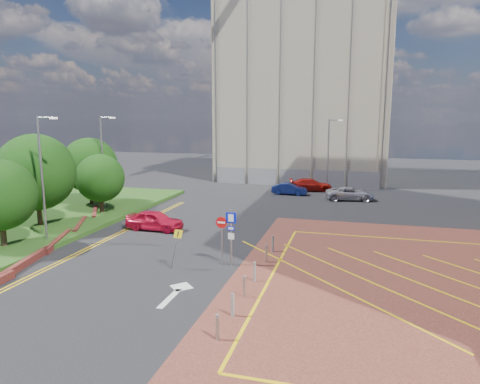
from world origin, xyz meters
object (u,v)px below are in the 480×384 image
at_px(tree_b, 36,172).
at_px(lamp_left_far, 103,158).
at_px(car_silver_back, 350,194).
at_px(warning_sign, 176,244).
at_px(car_blue_back, 290,189).
at_px(tree_d, 90,165).
at_px(sign_cluster, 228,231).
at_px(car_red_left, 155,220).
at_px(tree_c, 100,178).
at_px(lamp_back, 329,152).
at_px(lamp_left_near, 43,173).
at_px(car_red_back, 311,185).

bearing_deg(tree_b, lamp_left_far, 81.23).
bearing_deg(car_silver_back, warning_sign, 148.40).
bearing_deg(car_blue_back, tree_d, 125.21).
xyz_separation_m(tree_d, sign_cluster, (16.80, -12.02, -1.92)).
height_order(car_red_left, car_blue_back, car_red_left).
xyz_separation_m(tree_c, sign_cluster, (13.80, -9.02, -1.24)).
relative_size(tree_c, lamp_back, 0.61).
relative_size(tree_c, lamp_left_far, 0.61).
bearing_deg(tree_c, lamp_left_near, -82.31).
xyz_separation_m(lamp_left_near, car_silver_back, (19.03, 20.51, -4.00)).
bearing_deg(lamp_left_far, car_red_back, 41.71).
bearing_deg(lamp_back, car_blue_back, -133.04).
bearing_deg(sign_cluster, tree_c, 146.84).
relative_size(tree_c, sign_cluster, 1.53).
relative_size(tree_c, car_silver_back, 1.03).
distance_m(tree_d, warning_sign, 19.70).
distance_m(sign_cluster, car_red_back, 26.01).
xyz_separation_m(car_blue_back, car_silver_back, (6.30, -1.46, 0.05)).
bearing_deg(tree_c, car_blue_back, 45.32).
bearing_deg(lamp_back, tree_d, -143.91).
bearing_deg(car_red_back, lamp_back, -71.94).
distance_m(lamp_back, warning_sign, 29.19).
xyz_separation_m(lamp_left_near, warning_sign, (10.20, -2.35, -3.23)).
relative_size(tree_c, car_blue_back, 1.32).
height_order(tree_c, sign_cluster, tree_c).
relative_size(lamp_back, warning_sign, 3.55).
bearing_deg(lamp_left_far, tree_c, -65.29).
distance_m(tree_b, lamp_left_near, 4.32).
bearing_deg(car_silver_back, tree_b, 117.90).
distance_m(tree_c, car_red_left, 7.53).
height_order(sign_cluster, car_red_left, sign_cluster).
height_order(lamp_left_far, car_red_back, lamp_left_far).
height_order(tree_b, car_blue_back, tree_b).
bearing_deg(car_blue_back, lamp_left_far, 131.18).
height_order(tree_b, warning_sign, tree_b).
distance_m(tree_c, warning_sign, 15.41).
distance_m(tree_c, car_red_back, 23.25).
relative_size(warning_sign, car_red_back, 0.47).
relative_size(tree_d, sign_cluster, 1.90).
xyz_separation_m(car_red_left, car_silver_back, (13.71, 15.61, -0.06)).
bearing_deg(car_silver_back, tree_c, 111.40).
xyz_separation_m(lamp_left_far, car_red_back, (16.70, 14.89, -3.97)).
height_order(tree_c, car_blue_back, tree_c).
relative_size(sign_cluster, car_red_back, 0.67).
bearing_deg(car_blue_back, tree_b, 142.28).
height_order(warning_sign, car_silver_back, warning_sign).
relative_size(tree_c, tree_d, 0.81).
distance_m(warning_sign, car_blue_back, 24.46).
distance_m(tree_c, lamp_left_near, 8.20).
distance_m(warning_sign, car_silver_back, 24.51).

